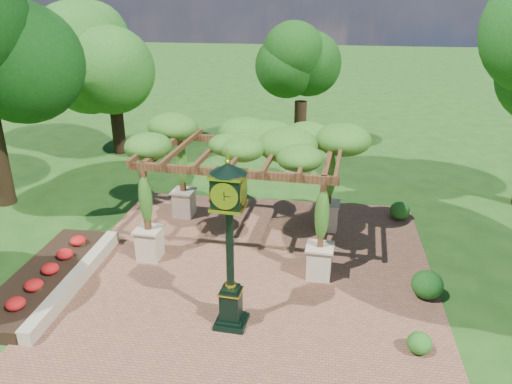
# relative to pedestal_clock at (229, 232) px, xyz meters

# --- Properties ---
(ground) EXTENTS (120.00, 120.00, 0.00)m
(ground) POSITION_rel_pedestal_clock_xyz_m (0.16, 0.56, -2.49)
(ground) COLOR #1E4714
(ground) RESTS_ON ground
(brick_plaza) EXTENTS (10.00, 12.00, 0.04)m
(brick_plaza) POSITION_rel_pedestal_clock_xyz_m (0.16, 1.56, -2.47)
(brick_plaza) COLOR brown
(brick_plaza) RESTS_ON ground
(border_wall) EXTENTS (0.35, 5.00, 0.40)m
(border_wall) POSITION_rel_pedestal_clock_xyz_m (-4.44, 1.06, -2.29)
(border_wall) COLOR #C6B793
(border_wall) RESTS_ON ground
(flower_bed) EXTENTS (1.50, 5.00, 0.36)m
(flower_bed) POSITION_rel_pedestal_clock_xyz_m (-5.34, 1.06, -2.31)
(flower_bed) COLOR red
(flower_bed) RESTS_ON ground
(pedestal_clock) EXTENTS (0.88, 0.88, 4.15)m
(pedestal_clock) POSITION_rel_pedestal_clock_xyz_m (0.00, 0.00, 0.00)
(pedestal_clock) COLOR black
(pedestal_clock) RESTS_ON brick_plaza
(pergola) EXTENTS (6.00, 4.01, 3.63)m
(pergola) POSITION_rel_pedestal_clock_xyz_m (-0.37, 4.08, 0.49)
(pergola) COLOR beige
(pergola) RESTS_ON brick_plaza
(sundial) EXTENTS (0.79, 0.79, 1.08)m
(sundial) POSITION_rel_pedestal_clock_xyz_m (0.64, 10.33, -2.01)
(sundial) COLOR gray
(sundial) RESTS_ON ground
(shrub_front) EXTENTS (0.63, 0.63, 0.49)m
(shrub_front) POSITION_rel_pedestal_clock_xyz_m (4.26, -0.40, -2.20)
(shrub_front) COLOR #235D1A
(shrub_front) RESTS_ON brick_plaza
(shrub_mid) EXTENTS (0.95, 0.95, 0.73)m
(shrub_mid) POSITION_rel_pedestal_clock_xyz_m (4.79, 1.81, -2.08)
(shrub_mid) COLOR #195016
(shrub_mid) RESTS_ON brick_plaza
(shrub_back) EXTENTS (0.88, 0.88, 0.61)m
(shrub_back) POSITION_rel_pedestal_clock_xyz_m (4.67, 6.51, -2.14)
(shrub_back) COLOR #28661D
(shrub_back) RESTS_ON brick_plaza
(tree_west_far) EXTENTS (4.07, 4.07, 6.91)m
(tree_west_far) POSITION_rel_pedestal_clock_xyz_m (-7.81, 12.35, 2.26)
(tree_west_far) COLOR black
(tree_west_far) RESTS_ON ground
(tree_north) EXTENTS (3.07, 3.07, 6.36)m
(tree_north) POSITION_rel_pedestal_clock_xyz_m (0.78, 13.67, 1.85)
(tree_north) COLOR #372116
(tree_north) RESTS_ON ground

